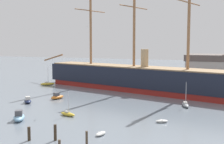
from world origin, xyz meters
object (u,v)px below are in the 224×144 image
at_px(tall_ship, 134,78).
at_px(mooring_piling_nearest, 29,134).
at_px(seagull_in_flight, 88,27).
at_px(dinghy_mid_right, 162,121).
at_px(sailboat_near_centre, 68,114).
at_px(mooring_piling_right_pair, 55,133).
at_px(motorboat_mid_left, 28,101).
at_px(motorboat_alongside_bow, 57,97).
at_px(motorboat_foreground_left, 19,117).
at_px(sailboat_far_left, 47,84).
at_px(dinghy_foreground_right, 101,134).
at_px(sailboat_alongside_stern, 185,105).
at_px(mooring_piling_left_pair, 87,138).

height_order(tall_ship, mooring_piling_nearest, tall_ship).
bearing_deg(seagull_in_flight, dinghy_mid_right, -26.67).
xyz_separation_m(sailboat_near_centre, mooring_piling_right_pair, (5.29, -12.99, 0.75)).
height_order(sailboat_near_centre, motorboat_mid_left, sailboat_near_centre).
height_order(motorboat_mid_left, motorboat_alongside_bow, motorboat_alongside_bow).
distance_m(motorboat_foreground_left, motorboat_alongside_bow, 20.04).
bearing_deg(motorboat_foreground_left, sailboat_far_left, 116.46).
bearing_deg(seagull_in_flight, dinghy_foreground_right, -59.86).
bearing_deg(sailboat_near_centre, sailboat_far_left, 128.15).
relative_size(tall_ship, sailboat_alongside_stern, 12.91).
distance_m(mooring_piling_right_pair, seagull_in_flight, 29.27).
bearing_deg(sailboat_near_centre, sailboat_alongside_stern, 38.96).
bearing_deg(tall_ship, sailboat_alongside_stern, -45.18).
height_order(motorboat_foreground_left, dinghy_mid_right, motorboat_foreground_left).
height_order(sailboat_near_centre, motorboat_alongside_bow, sailboat_near_centre).
bearing_deg(mooring_piling_nearest, dinghy_mid_right, 45.70).
xyz_separation_m(dinghy_mid_right, motorboat_alongside_bow, (-27.98, 12.07, 0.30)).
distance_m(sailboat_far_left, mooring_piling_left_pair, 58.39).
xyz_separation_m(motorboat_mid_left, mooring_piling_nearest, (16.21, -21.55, 0.45)).
bearing_deg(motorboat_foreground_left, motorboat_mid_left, 121.00).
distance_m(motorboat_foreground_left, mooring_piling_right_pair, 13.68).
xyz_separation_m(motorboat_foreground_left, sailboat_far_left, (-19.19, 38.56, -0.17)).
relative_size(sailboat_far_left, mooring_piling_nearest, 2.96).
bearing_deg(tall_ship, sailboat_near_centre, -95.44).
height_order(tall_ship, mooring_piling_left_pair, tall_ship).
height_order(tall_ship, mooring_piling_right_pair, tall_ship).
relative_size(tall_ship, motorboat_alongside_bow, 16.78).
xyz_separation_m(sailboat_near_centre, seagull_in_flight, (-0.90, 10.78, 16.68)).
relative_size(tall_ship, motorboat_foreground_left, 14.38).
relative_size(dinghy_foreground_right, mooring_piling_left_pair, 1.16).
distance_m(tall_ship, motorboat_mid_left, 30.85).
height_order(dinghy_foreground_right, mooring_piling_nearest, mooring_piling_nearest).
bearing_deg(sailboat_alongside_stern, motorboat_mid_left, -165.72).
distance_m(mooring_piling_nearest, mooring_piling_right_pair, 3.67).
height_order(dinghy_foreground_right, sailboat_alongside_stern, sailboat_alongside_stern).
xyz_separation_m(motorboat_mid_left, mooring_piling_left_pair, (24.70, -20.60, 0.47)).
xyz_separation_m(mooring_piling_nearest, seagull_in_flight, (-2.77, 25.11, 16.09)).
bearing_deg(seagull_in_flight, sailboat_near_centre, -85.24).
xyz_separation_m(dinghy_foreground_right, motorboat_mid_left, (-24.70, 15.83, 0.27)).
distance_m(sailboat_near_centre, seagull_in_flight, 19.88).
bearing_deg(sailboat_near_centre, dinghy_foreground_right, -39.73).
bearing_deg(mooring_piling_right_pair, motorboat_foreground_left, 148.99).
xyz_separation_m(mooring_piling_left_pair, seagull_in_flight, (-11.26, 24.16, 16.07)).
bearing_deg(dinghy_mid_right, mooring_piling_nearest, -134.30).
height_order(sailboat_alongside_stern, seagull_in_flight, seagull_in_flight).
bearing_deg(dinghy_mid_right, motorboat_foreground_left, -162.46).
distance_m(motorboat_foreground_left, dinghy_mid_right, 25.00).
distance_m(dinghy_mid_right, seagull_in_flight, 26.50).
distance_m(tall_ship, sailboat_alongside_stern, 23.65).
bearing_deg(sailboat_near_centre, mooring_piling_right_pair, -67.85).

